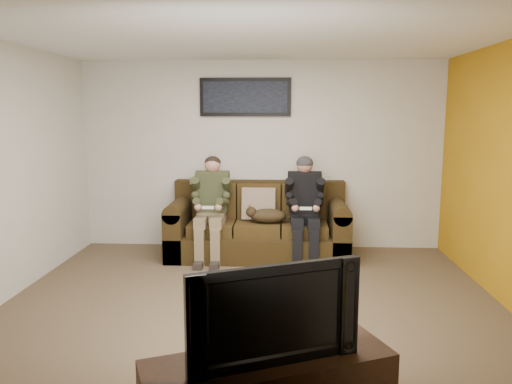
# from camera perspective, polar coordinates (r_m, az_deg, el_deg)

# --- Properties ---
(floor) EXTENTS (5.00, 5.00, 0.00)m
(floor) POSITION_cam_1_polar(r_m,az_deg,el_deg) (5.08, -0.43, -12.84)
(floor) COLOR brown
(floor) RESTS_ON ground
(ceiling) EXTENTS (5.00, 5.00, 0.00)m
(ceiling) POSITION_cam_1_polar(r_m,az_deg,el_deg) (4.76, -0.47, 17.59)
(ceiling) COLOR silver
(ceiling) RESTS_ON ground
(wall_back) EXTENTS (5.00, 0.00, 5.00)m
(wall_back) POSITION_cam_1_polar(r_m,az_deg,el_deg) (6.98, 0.66, 4.20)
(wall_back) COLOR beige
(wall_back) RESTS_ON ground
(wall_front) EXTENTS (5.00, 0.00, 5.00)m
(wall_front) POSITION_cam_1_polar(r_m,az_deg,el_deg) (2.54, -3.51, -4.56)
(wall_front) COLOR beige
(wall_front) RESTS_ON ground
(sofa) EXTENTS (2.35, 1.01, 0.96)m
(sofa) POSITION_cam_1_polar(r_m,az_deg,el_deg) (6.72, 0.28, -4.09)
(sofa) COLOR #30230E
(sofa) RESTS_ON ground
(throw_pillow) EXTENTS (0.45, 0.21, 0.44)m
(throw_pillow) POSITION_cam_1_polar(r_m,az_deg,el_deg) (6.70, 0.30, -1.34)
(throw_pillow) COLOR #947761
(throw_pillow) RESTS_ON sofa
(throw_blanket) EXTENTS (0.48, 0.23, 0.09)m
(throw_blanket) POSITION_cam_1_polar(r_m,az_deg,el_deg) (6.97, -5.46, 1.33)
(throw_blanket) COLOR #BAB088
(throw_blanket) RESTS_ON sofa
(person_left) EXTENTS (0.51, 0.87, 1.33)m
(person_left) POSITION_cam_1_polar(r_m,az_deg,el_deg) (6.50, -5.13, -1.07)
(person_left) COLOR #7C694D
(person_left) RESTS_ON sofa
(person_right) EXTENTS (0.51, 0.86, 1.33)m
(person_right) POSITION_cam_1_polar(r_m,az_deg,el_deg) (6.45, 5.59, -1.13)
(person_right) COLOR black
(person_right) RESTS_ON sofa
(cat) EXTENTS (0.66, 0.26, 0.24)m
(cat) POSITION_cam_1_polar(r_m,az_deg,el_deg) (6.49, 1.24, -2.70)
(cat) COLOR #43321A
(cat) RESTS_ON sofa
(framed_poster) EXTENTS (1.25, 0.05, 0.52)m
(framed_poster) POSITION_cam_1_polar(r_m,az_deg,el_deg) (6.94, -1.23, 10.79)
(framed_poster) COLOR black
(framed_poster) RESTS_ON wall_back
(television) EXTENTS (1.01, 0.53, 0.60)m
(television) POSITION_cam_1_polar(r_m,az_deg,el_deg) (2.97, 1.52, -13.26)
(television) COLOR black
(television) RESTS_ON tv_stand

